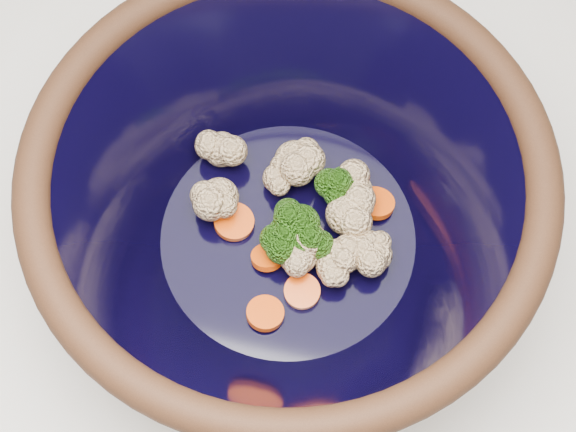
% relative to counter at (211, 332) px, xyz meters
% --- Properties ---
extents(ground, '(3.00, 3.00, 0.00)m').
position_rel_counter_xyz_m(ground, '(0.00, 0.00, -0.45)').
color(ground, '#9E7A54').
rests_on(ground, ground).
extents(counter, '(1.20, 1.20, 0.90)m').
position_rel_counter_xyz_m(counter, '(0.00, 0.00, 0.00)').
color(counter, white).
rests_on(counter, ground).
extents(mixing_bowl, '(0.42, 0.42, 0.16)m').
position_rel_counter_xyz_m(mixing_bowl, '(0.12, -0.04, 0.54)').
color(mixing_bowl, black).
rests_on(mixing_bowl, counter).
extents(vegetable_pile, '(0.17, 0.16, 0.05)m').
position_rel_counter_xyz_m(vegetable_pile, '(0.13, -0.02, 0.50)').
color(vegetable_pile, '#608442').
rests_on(vegetable_pile, mixing_bowl).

